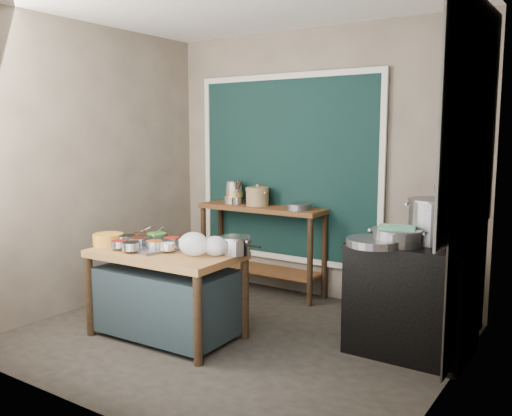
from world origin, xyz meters
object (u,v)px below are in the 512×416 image
Objects in this scene: condiment_tray at (150,247)px; utensil_cup at (237,201)px; back_counter at (262,249)px; steamer at (397,237)px; saucepan at (235,245)px; ceramic_crock at (257,197)px; prep_table at (167,294)px; yellow_basin at (108,239)px; stock_pot at (436,221)px; stove_block at (412,299)px.

utensil_cup reaches higher than condiment_tray.
back_counter is at bearing 2.89° from utensil_cup.
steamer is (1.93, 0.69, 0.18)m from condiment_tray.
saucepan is at bearing 16.91° from condiment_tray.
prep_table is at bearing -85.33° from ceramic_crock.
ceramic_crock reaches higher than yellow_basin.
yellow_basin is 1.98× the size of utensil_cup.
steamer reaches higher than back_counter.
back_counter is 2.21m from stock_pot.
stock_pot is at bearing 34.38° from stove_block.
stock_pot is at bearing 23.55° from condiment_tray.
condiment_tray is at bearing -92.17° from ceramic_crock.
saucepan is at bearing -65.21° from back_counter.
stove_block is at bearing 31.42° from saucepan.
ceramic_crock is at bearing 162.80° from stock_pot.
saucepan is at bearing 20.89° from prep_table.
prep_table is 2.43× the size of condiment_tray.
ceramic_crock reaches higher than back_counter.
prep_table is 2.28m from stock_pot.
yellow_basin reaches higher than prep_table.
back_counter is at bearing 85.65° from condiment_tray.
stock_pot is (2.55, 1.05, 0.25)m from yellow_basin.
stove_block is (1.83, 0.85, 0.05)m from prep_table.
stove_block is 2.39m from utensil_cup.
back_counter is (-0.07, 1.58, 0.10)m from prep_table.
condiment_tray is at bearing -156.45° from stock_pot.
ceramic_crock is (0.06, 1.59, 0.28)m from condiment_tray.
stove_block is at bearing -17.88° from utensil_cup.
prep_table is at bearing -154.32° from stock_pot.
yellow_basin is at bearing -105.15° from ceramic_crock.
condiment_tray is (-0.19, 0.01, 0.39)m from prep_table.
condiment_tray is 3.84× the size of utensil_cup.
stove_block is at bearing -20.67° from ceramic_crock.
utensil_cup is (-0.94, 1.34, 0.17)m from saucepan.
back_counter is 5.44× the size of saucepan.
saucepan is 1.64m from utensil_cup.
saucepan is at bearing -158.91° from steamer.
stove_block is at bearing 23.17° from prep_table.
prep_table is 1.59m from back_counter.
condiment_tray is 1.91× the size of ceramic_crock.
saucepan reaches higher than condiment_tray.
prep_table is 9.34× the size of utensil_cup.
ceramic_crock reaches higher than prep_table.
stove_block is 2.22m from condiment_tray.
prep_table is 3.20× the size of steamer.
stove_block is 0.55m from steamer.
steamer reaches higher than saucepan.
stove_block is 2.31× the size of steamer.
prep_table is 4.73× the size of yellow_basin.
prep_table is 4.66× the size of ceramic_crock.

